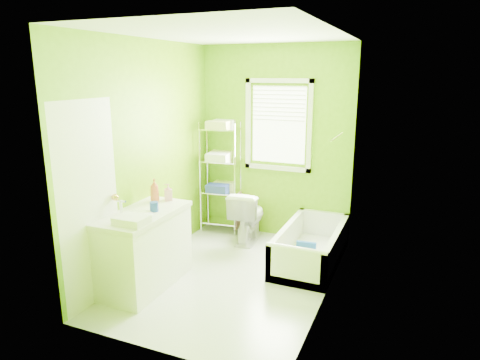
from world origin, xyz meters
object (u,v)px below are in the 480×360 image
at_px(bathtub, 310,251).
at_px(toilet, 248,216).
at_px(wire_shelf_unit, 222,165).
at_px(vanity, 144,246).

distance_m(bathtub, toilet, 1.04).
height_order(bathtub, wire_shelf_unit, wire_shelf_unit).
distance_m(bathtub, vanity, 1.96).
xyz_separation_m(bathtub, toilet, (-0.96, 0.36, 0.21)).
relative_size(toilet, vanity, 0.65).
height_order(vanity, wire_shelf_unit, wire_shelf_unit).
bearing_deg(bathtub, vanity, -140.46).
height_order(toilet, wire_shelf_unit, wire_shelf_unit).
distance_m(vanity, wire_shelf_unit, 1.88).
xyz_separation_m(toilet, wire_shelf_unit, (-0.48, 0.21, 0.62)).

